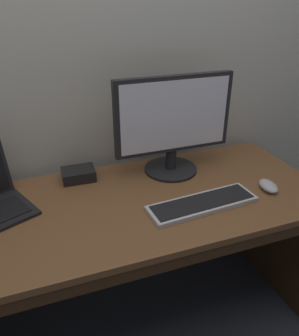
{
  "coord_description": "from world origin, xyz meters",
  "views": [
    {
      "loc": [
        -0.29,
        -1.13,
        1.49
      ],
      "look_at": [
        0.12,
        0.0,
        0.86
      ],
      "focal_mm": 36.14,
      "sensor_mm": 36.0,
      "label": 1
    }
  ],
  "objects": [
    {
      "name": "wired_keyboard",
      "position": [
        0.3,
        -0.13,
        0.73
      ],
      "size": [
        0.47,
        0.17,
        0.02
      ],
      "color": "#BCBCC1",
      "rests_on": "desk"
    },
    {
      "name": "computer_mouse",
      "position": [
        0.63,
        -0.12,
        0.74
      ],
      "size": [
        0.08,
        0.12,
        0.04
      ],
      "primitive_type": "ellipsoid",
      "rotation": [
        0.0,
        0.0,
        -0.15
      ],
      "color": "#B7B7BC",
      "rests_on": "desk"
    },
    {
      "name": "external_drive_box",
      "position": [
        -0.13,
        0.26,
        0.75
      ],
      "size": [
        0.15,
        0.11,
        0.05
      ],
      "primitive_type": "cube",
      "rotation": [
        0.0,
        0.0,
        -0.03
      ],
      "color": "black",
      "rests_on": "desk"
    },
    {
      "name": "desk",
      "position": [
        0.0,
        -0.01,
        0.52
      ],
      "size": [
        1.76,
        0.7,
        0.72
      ],
      "color": "brown",
      "rests_on": "ground"
    },
    {
      "name": "external_monitor",
      "position": [
        0.3,
        0.18,
        0.97
      ],
      "size": [
        0.55,
        0.25,
        0.46
      ],
      "color": "black",
      "rests_on": "desk"
    },
    {
      "name": "ground_plane",
      "position": [
        0.0,
        0.0,
        0.0
      ],
      "size": [
        14.0,
        14.0,
        0.0
      ],
      "primitive_type": "plane",
      "color": "#2D333D"
    }
  ]
}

